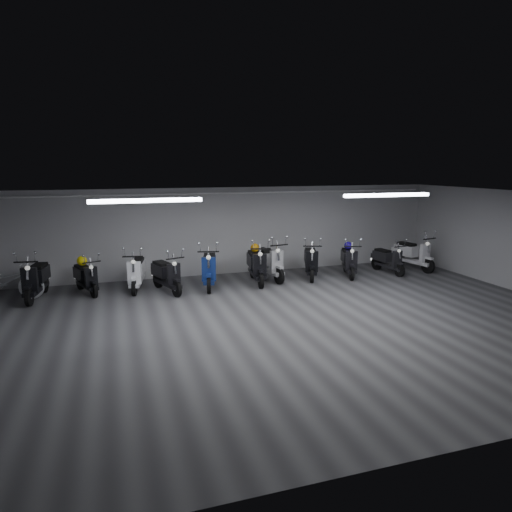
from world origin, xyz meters
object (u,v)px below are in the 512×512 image
object	(u,v)px
scooter_1	(86,272)
scooter_3	(166,269)
scooter_8	(349,256)
helmet_0	(255,248)
bicycle	(5,277)
helmet_1	(82,261)
scooter_7	(311,256)
scooter_10	(413,249)
scooter_4	(209,263)
scooter_2	(136,267)
scooter_0	(35,273)
scooter_9	(388,255)
scooter_5	(257,259)
scooter_6	(269,256)
helmet_2	(348,246)

from	to	relation	value
scooter_1	scooter_3	bearing A→B (deg)	-35.91
scooter_8	helmet_0	bearing A→B (deg)	-166.66
bicycle	helmet_1	distance (m)	1.93
scooter_7	scooter_10	bearing A→B (deg)	20.54
scooter_4	scooter_7	distance (m)	3.27
scooter_7	bicycle	xyz separation A→B (m)	(-8.63, 0.21, -0.08)
scooter_2	helmet_1	distance (m)	1.48
scooter_0	scooter_7	world-z (taller)	scooter_0
scooter_0	helmet_1	xyz separation A→B (m)	(1.14, 0.36, 0.19)
scooter_9	bicycle	world-z (taller)	bicycle
bicycle	helmet_0	world-z (taller)	bicycle
scooter_9	helmet_1	xyz separation A→B (m)	(-9.40, 0.65, 0.28)
bicycle	scooter_10	size ratio (longest dim) A/B	0.99
scooter_4	scooter_5	bearing A→B (deg)	15.66
scooter_7	helmet_0	distance (m)	1.82
scooter_4	scooter_8	world-z (taller)	scooter_4
scooter_5	scooter_8	bearing A→B (deg)	5.76
scooter_1	scooter_9	world-z (taller)	scooter_1
scooter_1	scooter_5	bearing A→B (deg)	-25.57
scooter_3	scooter_4	bearing A→B (deg)	-11.90
scooter_1	scooter_3	world-z (taller)	scooter_3
helmet_1	scooter_8	bearing A→B (deg)	-4.22
scooter_0	scooter_10	distance (m)	11.64
scooter_4	bicycle	size ratio (longest dim) A/B	1.04
bicycle	scooter_3	bearing A→B (deg)	-90.92
scooter_0	scooter_2	distance (m)	2.58
scooter_1	scooter_4	bearing A→B (deg)	-28.20
scooter_6	scooter_9	bearing A→B (deg)	-15.27
scooter_6	helmet_0	xyz separation A→B (m)	(-0.46, -0.04, 0.30)
scooter_5	scooter_9	xyz separation A→B (m)	(4.48, -0.13, -0.12)
scooter_9	scooter_5	bearing A→B (deg)	170.37
scooter_3	scooter_9	bearing A→B (deg)	-18.37
scooter_10	helmet_2	bearing A→B (deg)	165.19
bicycle	scooter_5	bearing A→B (deg)	-86.26
scooter_4	bicycle	bearing A→B (deg)	-170.61
scooter_2	helmet_1	world-z (taller)	scooter_2
scooter_5	helmet_1	bearing A→B (deg)	-179.24
scooter_1	scooter_9	bearing A→B (deg)	-24.53
scooter_2	scooter_3	bearing A→B (deg)	-21.75
scooter_1	scooter_9	xyz separation A→B (m)	(9.31, -0.44, -0.00)
scooter_1	scooter_4	size ratio (longest dim) A/B	0.83
helmet_0	scooter_9	bearing A→B (deg)	-5.03
scooter_3	scooter_1	bearing A→B (deg)	146.79
scooter_8	helmet_0	size ratio (longest dim) A/B	6.60
scooter_3	scooter_9	size ratio (longest dim) A/B	1.09
scooter_2	scooter_6	bearing A→B (deg)	10.99
helmet_1	helmet_2	xyz separation A→B (m)	(8.07, -0.36, 0.06)
scooter_1	scooter_4	world-z (taller)	scooter_4
helmet_2	scooter_5	bearing A→B (deg)	-176.90
scooter_10	scooter_5	bearing A→B (deg)	168.25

